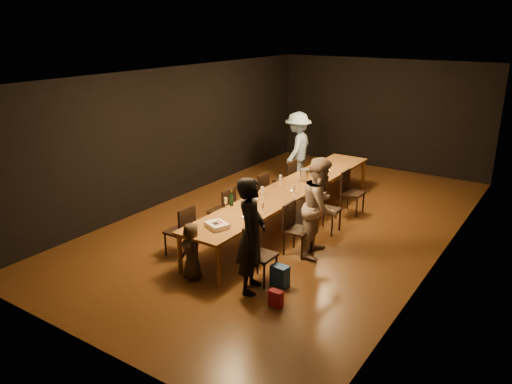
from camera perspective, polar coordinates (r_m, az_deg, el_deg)
The scene contains 30 objects.
ground at distance 10.35m, azimuth 3.88°, elevation -3.45°, with size 10.00×10.00×0.00m, color #412410.
room_shell at distance 9.75m, azimuth 4.15°, elevation 7.91°, with size 6.04×10.04×3.02m.
table at distance 10.10m, azimuth 3.97°, elevation 0.23°, with size 0.90×6.00×0.75m.
chair_right_0 at distance 7.88m, azimuth 0.55°, elevation -7.18°, with size 0.42×0.42×0.93m, color black, non-canonical shape.
chair_right_1 at distance 8.82m, azimuth 4.83°, elevation -4.29°, with size 0.42×0.42×0.93m, color black, non-canonical shape.
chair_right_2 at distance 9.81m, azimuth 8.24°, elevation -1.96°, with size 0.42×0.42×0.93m, color black, non-canonical shape.
chair_right_3 at distance 10.85m, azimuth 11.01°, elevation -0.06°, with size 0.42×0.42×0.93m, color black, non-canonical shape.
chair_left_0 at distance 8.84m, azimuth -8.74°, elevation -4.40°, with size 0.42×0.42×0.93m, color black, non-canonical shape.
chair_left_1 at distance 9.68m, azimuth -3.99°, elevation -2.10°, with size 0.42×0.42×0.93m, color black, non-canonical shape.
chair_left_2 at distance 10.60m, azimuth -0.04°, elevation -0.16°, with size 0.42×0.42×0.93m, color black, non-canonical shape.
chair_left_3 at distance 11.57m, azimuth 3.26°, elevation 1.46°, with size 0.42×0.42×0.93m, color black, non-canonical shape.
woman_birthday at distance 7.46m, azimuth -0.54°, elevation -5.00°, with size 0.66×0.43×1.81m, color black.
woman_tan at distance 8.73m, azimuth 7.37°, elevation -1.69°, with size 0.86×0.67×1.76m, color tan.
man_blue at distance 12.57m, azimuth 4.76°, elevation 4.98°, with size 1.18×0.68×1.83m, color #93BCE3.
child at distance 8.03m, azimuth -7.36°, elevation -6.74°, with size 0.47×0.30×0.95m, color #382C1F.
gift_bag_red at distance 7.41m, azimuth 2.28°, elevation -12.03°, with size 0.21×0.11×0.24m, color #BA1B35.
gift_bag_blue at distance 7.90m, azimuth 2.75°, elevation -9.53°, with size 0.27×0.18×0.34m, color #24559E.
birthday_cake at distance 8.15m, azimuth -4.49°, elevation -3.80°, with size 0.44×0.40×0.09m.
plate_stack at distance 9.13m, azimuth -0.35°, elevation -1.12°, with size 0.18×0.18×0.10m, color silver.
champagne_bottle at distance 9.04m, azimuth -2.84°, elevation -0.66°, with size 0.07×0.07×0.31m, color black, non-canonical shape.
ice_bucket at distance 10.58m, azimuth 5.62°, elevation 2.00°, with size 0.21×0.21×0.23m, color silver.
wineglass_0 at distance 8.92m, azimuth -3.48°, elevation -1.29°, with size 0.06×0.06×0.21m, color beige, non-canonical shape.
wineglass_1 at distance 8.71m, azimuth 0.74°, elevation -1.78°, with size 0.06×0.06×0.21m, color beige, non-canonical shape.
wineglass_2 at distance 9.50m, azimuth 0.72°, elevation 0.01°, with size 0.06×0.06×0.21m, color silver, non-canonical shape.
wineglass_3 at distance 9.62m, azimuth 4.31°, elevation 0.20°, with size 0.06×0.06×0.21m, color beige, non-canonical shape.
wineglass_4 at distance 10.24m, azimuth 2.81°, elevation 1.41°, with size 0.06×0.06×0.21m, color silver, non-canonical shape.
wineglass_5 at distance 10.78m, azimuth 7.78°, elevation 2.16°, with size 0.06×0.06×0.21m, color silver, non-canonical shape.
tealight_near at distance 8.50m, azimuth -1.51°, elevation -2.94°, with size 0.05×0.05×0.03m, color #B2B7B2.
tealight_mid at distance 9.83m, azimuth 4.09°, elevation 0.08°, with size 0.05×0.05×0.03m, color #B2B7B2.
tealight_far at distance 11.25m, azimuth 8.34°, elevation 2.37°, with size 0.05×0.05×0.03m, color #B2B7B2.
Camera 1 is at (4.71, -8.33, 3.93)m, focal length 35.00 mm.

